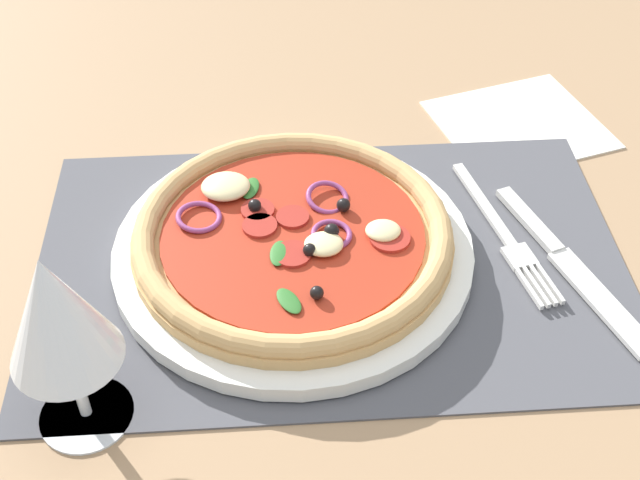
% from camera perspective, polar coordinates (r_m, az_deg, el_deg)
% --- Properties ---
extents(ground_plane, '(1.90, 1.40, 0.02)m').
position_cam_1_polar(ground_plane, '(0.70, 0.75, -2.34)').
color(ground_plane, '#9E7A56').
extents(placemat, '(0.47, 0.31, 0.00)m').
position_cam_1_polar(placemat, '(0.69, 0.76, -1.52)').
color(placemat, '#4C4C51').
rests_on(placemat, ground_plane).
extents(plate, '(0.29, 0.29, 0.01)m').
position_cam_1_polar(plate, '(0.68, -1.81, -0.71)').
color(plate, silver).
rests_on(plate, placemat).
extents(pizza, '(0.26, 0.26, 0.03)m').
position_cam_1_polar(pizza, '(0.67, -1.86, 0.40)').
color(pizza, tan).
rests_on(pizza, plate).
extents(fork, '(0.06, 0.18, 0.00)m').
position_cam_1_polar(fork, '(0.72, 12.43, 0.15)').
color(fork, silver).
rests_on(fork, placemat).
extents(knife, '(0.08, 0.19, 0.01)m').
position_cam_1_polar(knife, '(0.70, 16.52, -1.74)').
color(knife, silver).
rests_on(knife, placemat).
extents(wine_glass, '(0.07, 0.07, 0.15)m').
position_cam_1_polar(wine_glass, '(0.54, -17.37, -4.82)').
color(wine_glass, silver).
rests_on(wine_glass, ground_plane).
extents(napkin, '(0.18, 0.17, 0.00)m').
position_cam_1_polar(napkin, '(0.86, 13.25, 7.62)').
color(napkin, silver).
rests_on(napkin, ground_plane).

